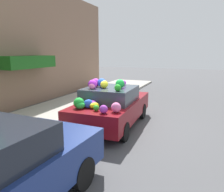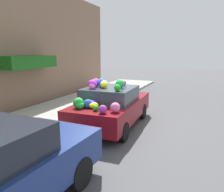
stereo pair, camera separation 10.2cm
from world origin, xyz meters
name	(u,v)px [view 1 (the left image)]	position (x,y,z in m)	size (l,w,h in m)	color
ground_plane	(109,125)	(0.00, 0.00, 0.00)	(60.00, 60.00, 0.00)	#4C4C4F
sidewalk_curb	(49,115)	(0.00, 2.70, 0.06)	(24.00, 3.20, 0.13)	#9E998E
building_facade	(3,43)	(0.03, 4.93, 2.98)	(18.00, 1.20, 6.02)	#846651
fire_hydrant	(85,102)	(1.14, 1.64, 0.47)	(0.20, 0.20, 0.70)	gold
art_car	(111,105)	(-0.05, -0.09, 0.76)	(4.04, 1.99, 1.72)	maroon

